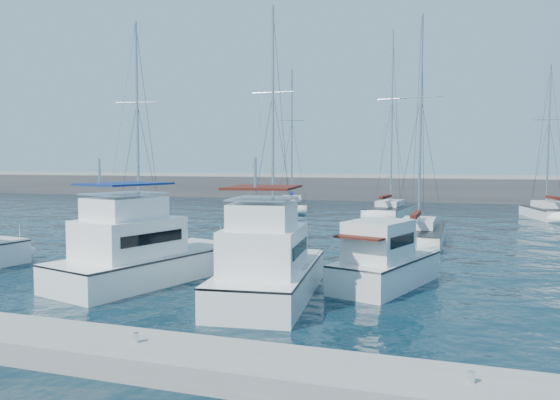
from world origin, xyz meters
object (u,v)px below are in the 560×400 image
(motor_yacht_stbd_inner, at_px, (268,270))
(sailboat_mid_b, at_px, (269,235))
(sailboat_mid_d, at_px, (417,235))
(sailboat_back_b, at_px, (389,211))
(sailboat_back_c, at_px, (549,213))
(sailboat_back_a, at_px, (292,206))
(motor_yacht_port_inner, at_px, (142,256))
(motor_yacht_stbd_outer, at_px, (384,264))
(sailboat_mid_a, at_px, (135,238))

(motor_yacht_stbd_inner, relative_size, sailboat_mid_b, 0.54)
(sailboat_mid_b, relative_size, sailboat_mid_d, 1.03)
(sailboat_mid_d, relative_size, sailboat_back_b, 0.83)
(sailboat_back_c, bearing_deg, sailboat_back_a, 168.26)
(motor_yacht_port_inner, xyz_separation_m, motor_yacht_stbd_outer, (9.98, 2.32, -0.19))
(motor_yacht_port_inner, height_order, sailboat_back_a, sailboat_back_a)
(motor_yacht_stbd_outer, height_order, sailboat_mid_b, sailboat_mid_b)
(sailboat_back_a, bearing_deg, sailboat_mid_b, -93.17)
(motor_yacht_port_inner, height_order, motor_yacht_stbd_inner, same)
(motor_yacht_stbd_outer, height_order, sailboat_mid_a, sailboat_mid_a)
(motor_yacht_stbd_outer, bearing_deg, sailboat_mid_b, 148.49)
(sailboat_back_a, distance_m, sailboat_back_c, 24.64)
(sailboat_back_b, distance_m, sailboat_back_c, 14.47)
(motor_yacht_port_inner, xyz_separation_m, sailboat_mid_d, (10.35, 15.23, -0.61))
(sailboat_mid_a, xyz_separation_m, sailboat_back_c, (26.59, 26.28, 0.01))
(motor_yacht_port_inner, xyz_separation_m, motor_yacht_stbd_inner, (6.15, -1.10, -0.00))
(sailboat_mid_a, distance_m, sailboat_back_a, 26.23)
(sailboat_mid_b, bearing_deg, motor_yacht_port_inner, -98.97)
(sailboat_mid_a, xyz_separation_m, sailboat_back_b, (12.50, 23.00, 0.05))
(motor_yacht_port_inner, bearing_deg, motor_yacht_stbd_outer, 28.90)
(sailboat_mid_b, bearing_deg, sailboat_mid_d, 18.30)
(motor_yacht_stbd_outer, xyz_separation_m, sailboat_mid_b, (-8.44, 9.70, -0.41))
(sailboat_mid_a, bearing_deg, sailboat_back_a, 72.93)
(sailboat_back_b, bearing_deg, sailboat_mid_a, -112.08)
(sailboat_mid_b, relative_size, sailboat_back_c, 1.06)
(sailboat_mid_d, xyz_separation_m, sailboat_back_b, (-3.89, 16.40, 0.04))
(sailboat_mid_d, bearing_deg, sailboat_back_a, 126.93)
(motor_yacht_port_inner, height_order, sailboat_mid_a, sailboat_mid_a)
(motor_yacht_stbd_inner, relative_size, sailboat_mid_d, 0.56)
(motor_yacht_stbd_inner, distance_m, sailboat_back_a, 37.33)
(motor_yacht_stbd_outer, xyz_separation_m, sailboat_mid_a, (-16.01, 6.31, -0.43))
(motor_yacht_port_inner, distance_m, motor_yacht_stbd_inner, 6.25)
(motor_yacht_stbd_inner, relative_size, motor_yacht_stbd_outer, 1.30)
(sailboat_mid_d, distance_m, sailboat_back_b, 16.85)
(motor_yacht_port_inner, height_order, motor_yacht_stbd_outer, motor_yacht_port_inner)
(sailboat_mid_b, bearing_deg, motor_yacht_stbd_inner, -72.31)
(motor_yacht_stbd_outer, bearing_deg, sailboat_back_b, 114.29)
(motor_yacht_stbd_inner, relative_size, sailboat_back_b, 0.47)
(sailboat_back_c, bearing_deg, sailboat_mid_d, -129.43)
(motor_yacht_stbd_inner, xyz_separation_m, sailboat_back_b, (0.31, 32.73, -0.57))
(motor_yacht_stbd_inner, distance_m, sailboat_mid_b, 13.92)
(sailboat_mid_a, xyz_separation_m, sailboat_back_a, (1.96, 26.16, 0.01))
(motor_yacht_stbd_outer, distance_m, sailboat_back_a, 35.39)
(sailboat_back_a, bearing_deg, sailboat_back_c, -16.75)
(sailboat_mid_d, distance_m, sailboat_back_c, 22.17)
(sailboat_back_a, bearing_deg, motor_yacht_stbd_outer, -83.61)
(motor_yacht_stbd_outer, distance_m, sailboat_mid_b, 12.87)
(motor_yacht_port_inner, distance_m, sailboat_mid_a, 10.55)
(motor_yacht_port_inner, distance_m, sailboat_back_a, 35.04)
(sailboat_mid_a, height_order, sailboat_back_a, sailboat_back_a)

